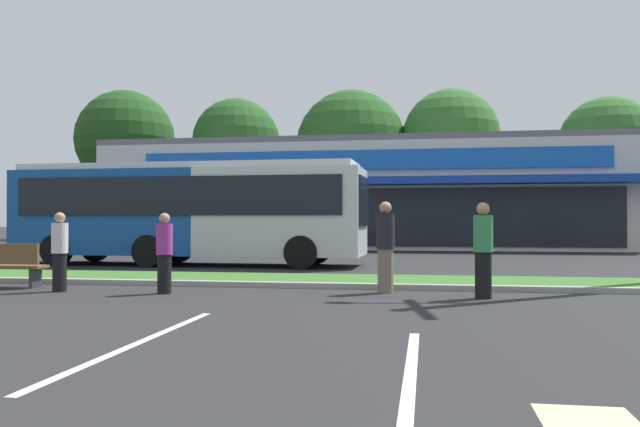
% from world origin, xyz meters
% --- Properties ---
extents(grass_median, '(56.00, 2.20, 0.12)m').
position_xyz_m(grass_median, '(0.00, 14.00, 0.06)').
color(grass_median, '#386B28').
rests_on(grass_median, ground_plane).
extents(curb_lip, '(56.00, 0.24, 0.12)m').
position_xyz_m(curb_lip, '(0.00, 12.78, 0.06)').
color(curb_lip, '#99968C').
rests_on(curb_lip, ground_plane).
extents(parking_stripe_1, '(0.12, 4.80, 0.01)m').
position_xyz_m(parking_stripe_1, '(-1.42, 6.44, 0.00)').
color(parking_stripe_1, silver).
rests_on(parking_stripe_1, ground_plane).
extents(parking_stripe_2, '(0.12, 4.80, 0.01)m').
position_xyz_m(parking_stripe_2, '(1.79, 5.18, 0.00)').
color(parking_stripe_2, silver).
rests_on(parking_stripe_2, ground_plane).
extents(storefront_building, '(27.87, 13.49, 5.58)m').
position_xyz_m(storefront_building, '(-0.89, 36.07, 2.79)').
color(storefront_building, beige).
rests_on(storefront_building, ground_plane).
extents(tree_far_left, '(7.62, 7.62, 11.54)m').
position_xyz_m(tree_far_left, '(-21.24, 46.37, 7.72)').
color(tree_far_left, '#473323').
rests_on(tree_far_left, ground_plane).
extents(tree_left, '(6.60, 6.60, 10.60)m').
position_xyz_m(tree_left, '(-12.22, 46.18, 7.28)').
color(tree_left, '#473323').
rests_on(tree_left, ground_plane).
extents(tree_mid_left, '(8.16, 8.16, 11.09)m').
position_xyz_m(tree_mid_left, '(-3.56, 46.90, 7.01)').
color(tree_mid_left, '#473323').
rests_on(tree_mid_left, ground_plane).
extents(tree_mid, '(6.99, 6.99, 10.89)m').
position_xyz_m(tree_mid, '(3.68, 46.58, 7.38)').
color(tree_mid, '#473323').
rests_on(tree_mid, ground_plane).
extents(tree_mid_right, '(6.59, 6.59, 9.84)m').
position_xyz_m(tree_mid_right, '(14.13, 45.74, 6.53)').
color(tree_mid_right, '#473323').
rests_on(tree_mid_right, ground_plane).
extents(city_bus, '(11.37, 2.81, 3.25)m').
position_xyz_m(city_bus, '(-5.62, 19.09, 1.76)').
color(city_bus, '#144793').
rests_on(city_bus, ground_plane).
extents(bus_stop_bench, '(1.60, 0.45, 0.95)m').
position_xyz_m(bus_stop_bench, '(-6.95, 11.84, 0.50)').
color(bus_stop_bench, brown).
rests_on(bus_stop_bench, ground_plane).
extents(car_0, '(4.13, 1.97, 1.38)m').
position_xyz_m(car_0, '(-12.22, 26.22, 0.72)').
color(car_0, '#B7B7BC').
rests_on(car_0, ground_plane).
extents(pedestrian_near_bench, '(0.32, 0.32, 1.59)m').
position_xyz_m(pedestrian_near_bench, '(-3.17, 11.31, 0.80)').
color(pedestrian_near_bench, black).
rests_on(pedestrian_near_bench, ground_plane).
extents(pedestrian_by_pole, '(0.32, 0.32, 1.61)m').
position_xyz_m(pedestrian_by_pole, '(-5.42, 11.31, 0.81)').
color(pedestrian_by_pole, black).
rests_on(pedestrian_by_pole, ground_plane).
extents(pedestrian_mid, '(0.37, 0.37, 1.82)m').
position_xyz_m(pedestrian_mid, '(1.13, 12.14, 0.91)').
color(pedestrian_mid, '#726651').
rests_on(pedestrian_mid, ground_plane).
extents(pedestrian_far, '(0.36, 0.36, 1.78)m').
position_xyz_m(pedestrian_far, '(2.97, 11.51, 0.89)').
color(pedestrian_far, black).
rests_on(pedestrian_far, ground_plane).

